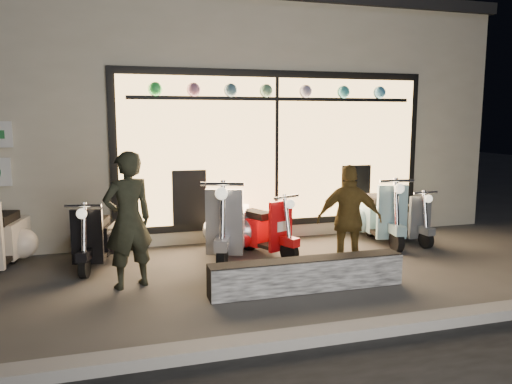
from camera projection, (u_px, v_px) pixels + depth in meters
ground at (265, 277)px, 6.62m from camera, size 40.00×40.00×0.00m
kerb at (329, 334)px, 4.72m from camera, size 40.00×0.25×0.12m
shop_building at (198, 117)px, 11.04m from camera, size 10.20×6.23×4.20m
graffiti_barrier at (307, 274)px, 6.07m from camera, size 2.44×0.28×0.40m
scooter_silver at (230, 225)px, 7.61m from camera, size 0.90×1.62×1.17m
scooter_red at (259, 229)px, 7.74m from camera, size 0.77×1.28×0.93m
scooter_black at (97, 238)px, 7.18m from camera, size 0.61×1.31×0.93m
scooter_cream at (1, 238)px, 6.88m from camera, size 0.67×1.55×1.10m
scooter_blue at (378, 215)px, 8.54m from camera, size 0.63×1.54×1.09m
scooter_grey at (402, 219)px, 8.60m from camera, size 0.43×1.23×0.88m
man at (128, 220)px, 6.10m from camera, size 0.72×0.59×1.70m
woman at (349, 220)px, 6.68m from camera, size 0.93×0.62×1.47m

